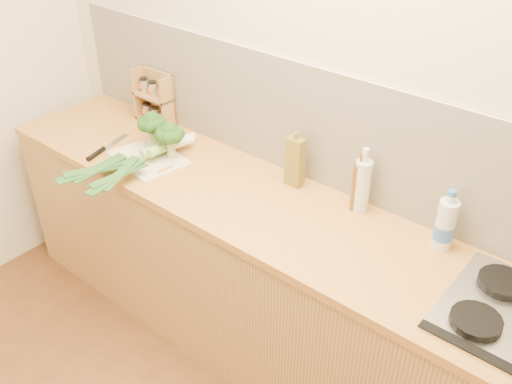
% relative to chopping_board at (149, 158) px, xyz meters
% --- Properties ---
extents(room_shell, '(3.50, 3.50, 3.50)m').
position_rel_chopping_board_xyz_m(room_shell, '(0.78, 0.36, 0.26)').
color(room_shell, beige).
rests_on(room_shell, ground).
extents(counter, '(3.20, 0.62, 0.90)m').
position_rel_chopping_board_xyz_m(counter, '(0.78, 0.07, -0.46)').
color(counter, tan).
rests_on(counter, ground).
extents(chopping_board, '(0.41, 0.33, 0.01)m').
position_rel_chopping_board_xyz_m(chopping_board, '(0.00, 0.00, 0.00)').
color(chopping_board, beige).
rests_on(chopping_board, counter).
extents(broccoli_left, '(0.14, 0.15, 0.19)m').
position_rel_chopping_board_xyz_m(broccoli_left, '(-0.07, 0.09, 0.13)').
color(broccoli_left, '#96A661').
rests_on(broccoli_left, chopping_board).
extents(broccoli_right, '(0.14, 0.14, 0.18)m').
position_rel_chopping_board_xyz_m(broccoli_right, '(0.09, 0.07, 0.13)').
color(broccoli_right, '#96A661').
rests_on(broccoli_right, chopping_board).
extents(leek_front, '(0.22, 0.72, 0.04)m').
position_rel_chopping_board_xyz_m(leek_front, '(-0.02, -0.00, 0.03)').
color(leek_front, white).
rests_on(leek_front, chopping_board).
extents(leek_mid, '(0.22, 0.69, 0.04)m').
position_rel_chopping_board_xyz_m(leek_mid, '(0.02, -0.04, 0.05)').
color(leek_mid, white).
rests_on(leek_mid, chopping_board).
extents(leek_back, '(0.16, 0.62, 0.04)m').
position_rel_chopping_board_xyz_m(leek_back, '(0.07, -0.07, 0.06)').
color(leek_back, white).
rests_on(leek_back, chopping_board).
extents(chefs_knife, '(0.11, 0.31, 0.02)m').
position_rel_chopping_board_xyz_m(chefs_knife, '(-0.24, -0.11, 0.00)').
color(chefs_knife, silver).
rests_on(chefs_knife, counter).
extents(spice_rack, '(0.24, 0.10, 0.29)m').
position_rel_chopping_board_xyz_m(spice_rack, '(-0.28, 0.31, 0.12)').
color(spice_rack, '#A77547').
rests_on(spice_rack, counter).
extents(oil_tin, '(0.08, 0.05, 0.26)m').
position_rel_chopping_board_xyz_m(oil_tin, '(0.68, 0.27, 0.11)').
color(oil_tin, olive).
rests_on(oil_tin, counter).
extents(glass_bottle, '(0.07, 0.07, 0.30)m').
position_rel_chopping_board_xyz_m(glass_bottle, '(1.01, 0.29, 0.12)').
color(glass_bottle, silver).
rests_on(glass_bottle, counter).
extents(amber_bottle, '(0.06, 0.06, 0.27)m').
position_rel_chopping_board_xyz_m(amber_bottle, '(1.00, 0.29, 0.11)').
color(amber_bottle, brown).
rests_on(amber_bottle, counter).
extents(water_bottle, '(0.08, 0.08, 0.24)m').
position_rel_chopping_board_xyz_m(water_bottle, '(1.39, 0.27, 0.09)').
color(water_bottle, silver).
rests_on(water_bottle, counter).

